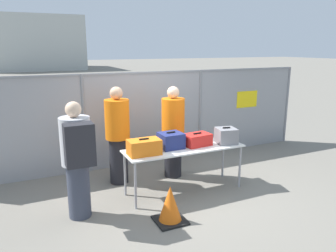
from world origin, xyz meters
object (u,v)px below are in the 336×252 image
(suitcase_red, at_px, (197,140))
(suitcase_grey, at_px, (226,136))
(traveler_hooded, at_px, (77,157))
(security_worker_near, at_px, (173,131))
(utility_trailer, at_px, (164,122))
(inspection_table, at_px, (184,151))
(suitcase_orange, at_px, (144,147))
(suitcase_navy, at_px, (171,140))
(security_worker_far, at_px, (118,134))
(traffic_cone, at_px, (170,205))

(suitcase_red, bearing_deg, suitcase_grey, -10.88)
(suitcase_red, xyz_separation_m, traveler_hooded, (-2.08, -0.22, 0.06))
(security_worker_near, distance_m, utility_trailer, 2.88)
(inspection_table, relative_size, suitcase_red, 4.27)
(inspection_table, height_order, utility_trailer, inspection_table)
(utility_trailer, bearing_deg, security_worker_near, -110.78)
(inspection_table, relative_size, security_worker_near, 1.19)
(suitcase_grey, bearing_deg, suitcase_orange, 179.15)
(utility_trailer, bearing_deg, traveler_hooded, -129.67)
(suitcase_navy, relative_size, suitcase_grey, 1.00)
(security_worker_far, relative_size, traffic_cone, 3.27)
(utility_trailer, bearing_deg, suitcase_navy, -112.34)
(suitcase_navy, bearing_deg, inspection_table, -23.56)
(suitcase_navy, height_order, utility_trailer, suitcase_navy)
(security_worker_near, relative_size, utility_trailer, 0.40)
(inspection_table, distance_m, suitcase_grey, 0.83)
(security_worker_far, height_order, traffic_cone, security_worker_far)
(suitcase_grey, height_order, utility_trailer, suitcase_grey)
(security_worker_near, xyz_separation_m, utility_trailer, (1.01, 2.66, -0.47))
(suitcase_orange, height_order, traveler_hooded, traveler_hooded)
(inspection_table, relative_size, traveler_hooded, 1.20)
(suitcase_red, relative_size, suitcase_grey, 1.23)
(suitcase_grey, xyz_separation_m, traveler_hooded, (-2.62, -0.12, 0.02))
(security_worker_far, relative_size, utility_trailer, 0.41)
(suitcase_orange, relative_size, security_worker_far, 0.29)
(suitcase_red, relative_size, utility_trailer, 0.11)
(suitcase_red, height_order, utility_trailer, suitcase_red)
(traveler_hooded, xyz_separation_m, security_worker_near, (1.95, 0.90, -0.05))
(suitcase_orange, distance_m, security_worker_far, 0.92)
(suitcase_navy, relative_size, traffic_cone, 0.72)
(suitcase_grey, relative_size, security_worker_far, 0.22)
(suitcase_orange, distance_m, traffic_cone, 1.03)
(traveler_hooded, height_order, traffic_cone, traveler_hooded)
(inspection_table, height_order, suitcase_red, suitcase_red)
(inspection_table, height_order, suitcase_navy, suitcase_navy)
(security_worker_far, bearing_deg, suitcase_grey, 146.39)
(suitcase_orange, relative_size, utility_trailer, 0.12)
(security_worker_near, bearing_deg, suitcase_orange, 44.65)
(inspection_table, bearing_deg, traveler_hooded, -174.01)
(suitcase_navy, xyz_separation_m, security_worker_near, (0.34, 0.62, -0.02))
(suitcase_red, xyz_separation_m, suitcase_grey, (0.53, -0.10, 0.03))
(utility_trailer, relative_size, traffic_cone, 8.06)
(suitcase_navy, bearing_deg, utility_trailer, 67.66)
(suitcase_grey, relative_size, traveler_hooded, 0.23)
(suitcase_navy, bearing_deg, traffic_cone, -115.81)
(utility_trailer, bearing_deg, suitcase_orange, -118.88)
(traffic_cone, bearing_deg, suitcase_red, 43.06)
(suitcase_grey, xyz_separation_m, utility_trailer, (0.34, 3.45, -0.50))
(traffic_cone, bearing_deg, suitcase_navy, 64.19)
(traveler_hooded, relative_size, security_worker_near, 0.99)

